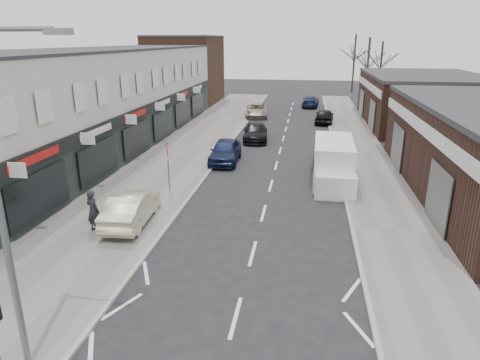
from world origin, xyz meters
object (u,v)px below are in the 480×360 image
at_px(parked_car_left_c, 256,110).
at_px(parked_car_right_b, 324,116).
at_px(white_van, 333,163).
at_px(pedestrian, 93,211).
at_px(warning_sign, 168,153).
at_px(sedan_on_pavement, 131,208).
at_px(parked_car_right_c, 311,101).
at_px(parked_car_left_a, 225,151).
at_px(parked_car_left_b, 255,132).
at_px(parked_car_right_a, 330,143).
at_px(street_lamp, 4,193).

xyz_separation_m(parked_car_left_c, parked_car_right_b, (6.90, -2.55, 0.03)).
distance_m(white_van, pedestrian, 13.26).
height_order(warning_sign, parked_car_right_b, warning_sign).
xyz_separation_m(sedan_on_pavement, parked_car_right_c, (7.72, 36.11, -0.16)).
bearing_deg(parked_car_right_b, parked_car_left_a, 69.92).
xyz_separation_m(white_van, parked_car_left_c, (-6.80, 20.69, -0.44)).
distance_m(warning_sign, sedan_on_pavement, 4.47).
height_order(parked_car_left_b, parked_car_left_c, parked_car_left_b).
bearing_deg(warning_sign, pedestrian, -106.62).
bearing_deg(parked_car_right_c, sedan_on_pavement, 81.66).
bearing_deg(white_van, parked_car_right_b, 91.07).
relative_size(parked_car_left_b, parked_car_right_c, 1.03).
bearing_deg(parked_car_right_a, parked_car_right_b, -84.28).
height_order(pedestrian, parked_car_left_a, pedestrian).
xyz_separation_m(parked_car_right_a, parked_car_right_c, (-1.30, 22.25, -0.12)).
height_order(street_lamp, white_van, street_lamp).
bearing_deg(street_lamp, warning_sign, 92.84).
bearing_deg(pedestrian, parked_car_right_b, -86.52).
xyz_separation_m(parked_car_left_a, parked_car_right_c, (5.59, 25.57, -0.10)).
relative_size(parked_car_left_c, parked_car_right_a, 1.02).
height_order(parked_car_left_b, parked_car_right_a, parked_car_right_a).
height_order(parked_car_left_c, parked_car_right_a, parked_car_right_a).
bearing_deg(white_van, parked_car_right_a, 90.49).
height_order(white_van, parked_car_left_b, white_van).
xyz_separation_m(street_lamp, sedan_on_pavement, (-1.00, 8.57, -3.80)).
xyz_separation_m(warning_sign, pedestrian, (-1.58, -5.28, -1.18)).
relative_size(parked_car_right_b, parked_car_right_c, 0.92).
bearing_deg(white_van, street_lamp, -114.87).
height_order(street_lamp, parked_car_right_c, street_lamp).
bearing_deg(pedestrian, parked_car_right_c, -79.06).
bearing_deg(parked_car_left_c, parked_car_right_b, -25.49).
bearing_deg(parked_car_left_b, white_van, -65.70).
height_order(parked_car_right_a, parked_car_right_b, parked_car_right_a).
height_order(parked_car_left_a, parked_car_right_c, parked_car_left_a).
relative_size(sedan_on_pavement, parked_car_right_a, 0.90).
bearing_deg(parked_car_left_c, sedan_on_pavement, -99.49).
bearing_deg(parked_car_right_a, street_lamp, 76.04).
height_order(warning_sign, parked_car_right_c, warning_sign).
bearing_deg(sedan_on_pavement, parked_car_left_c, -98.35).
xyz_separation_m(street_lamp, white_van, (7.93, 16.07, -3.51)).
distance_m(pedestrian, parked_car_left_c, 29.43).
xyz_separation_m(sedan_on_pavement, parked_car_left_c, (2.12, 28.19, -0.15)).
bearing_deg(street_lamp, sedan_on_pavement, 96.65).
bearing_deg(warning_sign, parked_car_right_c, 77.00).
height_order(street_lamp, pedestrian, street_lamp).
relative_size(pedestrian, parked_car_right_b, 0.44).
xyz_separation_m(sedan_on_pavement, parked_car_left_a, (2.14, 10.55, -0.06)).
bearing_deg(white_van, parked_car_right_c, 93.79).
bearing_deg(parked_car_right_b, parked_car_right_c, -78.48).
relative_size(parked_car_left_b, parked_car_right_b, 1.13).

